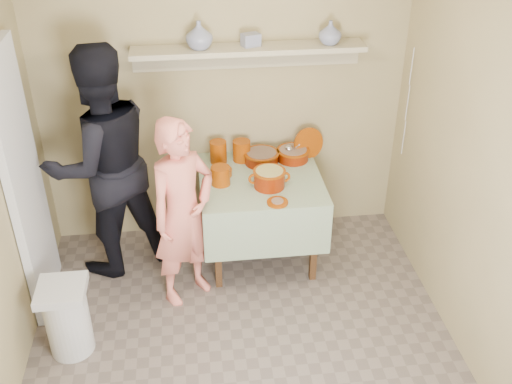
{
  "coord_description": "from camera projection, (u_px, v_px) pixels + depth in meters",
  "views": [
    {
      "loc": [
        -0.28,
        -2.82,
        3.15
      ],
      "look_at": [
        0.15,
        0.75,
        0.95
      ],
      "focal_mm": 42.0,
      "sensor_mm": 36.0,
      "label": 1
    }
  ],
  "objects": [
    {
      "name": "bowl_stack",
      "position": [
        221.0,
        176.0,
        4.65
      ],
      "size": [
        0.15,
        0.15,
        0.15
      ],
      "primitive_type": "cylinder",
      "color": "#7B2C01",
      "rests_on": "serving_table"
    },
    {
      "name": "electrical_cord",
      "position": [
        408.0,
        103.0,
        4.82
      ],
      "size": [
        0.01,
        0.05,
        0.9
      ],
      "color": "silver",
      "rests_on": "wall_shelf"
    },
    {
      "name": "trash_bin",
      "position": [
        67.0,
        318.0,
        4.09
      ],
      "size": [
        0.32,
        0.32,
        0.56
      ],
      "color": "silver",
      "rests_on": "ground"
    },
    {
      "name": "ceramic_box",
      "position": [
        251.0,
        40.0,
        4.55
      ],
      "size": [
        0.16,
        0.13,
        0.1
      ],
      "primitive_type": "cube",
      "rotation": [
        0.0,
        0.0,
        0.34
      ],
      "color": "navy",
      "rests_on": "wall_shelf"
    },
    {
      "name": "vase_right",
      "position": [
        330.0,
        33.0,
        4.56
      ],
      "size": [
        0.17,
        0.17,
        0.18
      ],
      "primitive_type": "imported",
      "rotation": [
        0.0,
        0.0,
        -0.0
      ],
      "color": "navy",
      "rests_on": "wall_shelf"
    },
    {
      "name": "cazuela_rice",
      "position": [
        269.0,
        177.0,
        4.61
      ],
      "size": [
        0.33,
        0.25,
        0.14
      ],
      "color": "#611100",
      "rests_on": "serving_table"
    },
    {
      "name": "room_shell",
      "position": [
        245.0,
        161.0,
        3.22
      ],
      "size": [
        3.04,
        3.54,
        2.62
      ],
      "color": "tan",
      "rests_on": "ground"
    },
    {
      "name": "wall_shelf",
      "position": [
        248.0,
        51.0,
        4.61
      ],
      "size": [
        1.8,
        0.25,
        0.21
      ],
      "color": "tan",
      "rests_on": "room_shell"
    },
    {
      "name": "cazuela_meat_a",
      "position": [
        261.0,
        156.0,
        4.95
      ],
      "size": [
        0.3,
        0.3,
        0.1
      ],
      "color": "#611100",
      "rests_on": "serving_table"
    },
    {
      "name": "propped_lid",
      "position": [
        308.0,
        143.0,
        5.02
      ],
      "size": [
        0.28,
        0.16,
        0.26
      ],
      "primitive_type": "cylinder",
      "rotation": [
        1.33,
        0.0,
        0.3
      ],
      "color": "#7B2C01",
      "rests_on": "serving_table"
    },
    {
      "name": "tile_panel",
      "position": [
        25.0,
        186.0,
        4.2
      ],
      "size": [
        0.06,
        0.7,
        2.0
      ],
      "primitive_type": "cube",
      "color": "silver",
      "rests_on": "ground"
    },
    {
      "name": "plate_stack_b",
      "position": [
        242.0,
        151.0,
        4.97
      ],
      "size": [
        0.15,
        0.15,
        0.18
      ],
      "primitive_type": "cylinder",
      "color": "#7B2C01",
      "rests_on": "serving_table"
    },
    {
      "name": "cazuela_meat_b",
      "position": [
        293.0,
        153.0,
        5.0
      ],
      "size": [
        0.28,
        0.28,
        0.1
      ],
      "color": "#611100",
      "rests_on": "serving_table"
    },
    {
      "name": "vase_left",
      "position": [
        199.0,
        35.0,
        4.46
      ],
      "size": [
        0.24,
        0.24,
        0.21
      ],
      "primitive_type": "imported",
      "rotation": [
        0.0,
        0.0,
        0.22
      ],
      "color": "navy",
      "rests_on": "wall_shelf"
    },
    {
      "name": "front_plate",
      "position": [
        277.0,
        202.0,
        4.44
      ],
      "size": [
        0.16,
        0.16,
        0.03
      ],
      "color": "#7B2C01",
      "rests_on": "serving_table"
    },
    {
      "name": "ladle",
      "position": [
        289.0,
        149.0,
        4.96
      ],
      "size": [
        0.08,
        0.26,
        0.19
      ],
      "color": "silver",
      "rests_on": "cazuela_meat_b"
    },
    {
      "name": "ground",
      "position": [
        247.0,
        370.0,
        4.06
      ],
      "size": [
        3.5,
        3.5,
        0.0
      ],
      "primitive_type": "plane",
      "color": "#6C5D55",
      "rests_on": "ground"
    },
    {
      "name": "plate_stack_a",
      "position": [
        218.0,
        152.0,
        4.94
      ],
      "size": [
        0.14,
        0.14,
        0.19
      ],
      "primitive_type": "cylinder",
      "color": "#7B2C01",
      "rests_on": "serving_table"
    },
    {
      "name": "person_helper",
      "position": [
        103.0,
        163.0,
        4.59
      ],
      "size": [
        1.15,
        1.06,
        1.89
      ],
      "primitive_type": "imported",
      "rotation": [
        0.0,
        0.0,
        -2.66
      ],
      "color": "black",
      "rests_on": "ground"
    },
    {
      "name": "empty_bowl",
      "position": [
        221.0,
        172.0,
        4.79
      ],
      "size": [
        0.17,
        0.17,
        0.05
      ],
      "primitive_type": "cylinder",
      "color": "#7B2C01",
      "rests_on": "serving_table"
    },
    {
      "name": "person_cook",
      "position": [
        183.0,
        213.0,
        4.36
      ],
      "size": [
        0.65,
        0.61,
        1.49
      ],
      "primitive_type": "imported",
      "rotation": [
        0.0,
        0.0,
        0.63
      ],
      "color": "#EE7867",
      "rests_on": "ground"
    },
    {
      "name": "serving_table",
      "position": [
        260.0,
        190.0,
        4.84
      ],
      "size": [
        0.97,
        0.97,
        0.76
      ],
      "color": "#4C2D16",
      "rests_on": "ground"
    }
  ]
}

